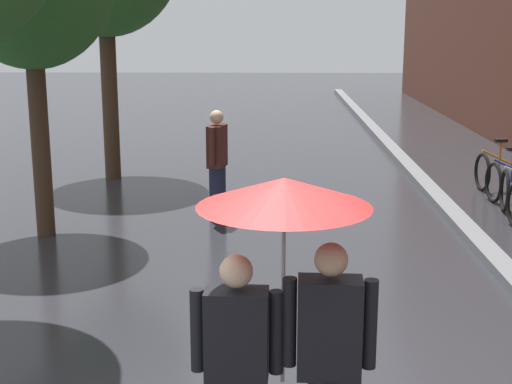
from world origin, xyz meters
TOP-DOWN VIEW (x-y plane):
  - kerb_strip at (3.20, 10.00)m, footprint 0.30×36.00m
  - parked_bicycle_7 at (4.68, 8.86)m, footprint 1.14×0.80m
  - couple_under_umbrella at (0.39, -0.16)m, footprint 1.17×1.07m
  - pedestrian_walking_midground at (-0.52, 6.64)m, footprint 0.31×0.58m

SIDE VIEW (x-z plane):
  - kerb_strip at x=3.20m, z-range 0.00..0.12m
  - parked_bicycle_7 at x=4.68m, z-range -0.10..0.86m
  - pedestrian_walking_midground at x=-0.52m, z-range 0.02..1.75m
  - couple_under_umbrella at x=0.39m, z-range 0.32..2.46m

